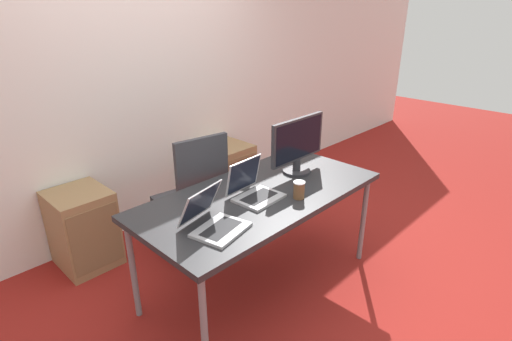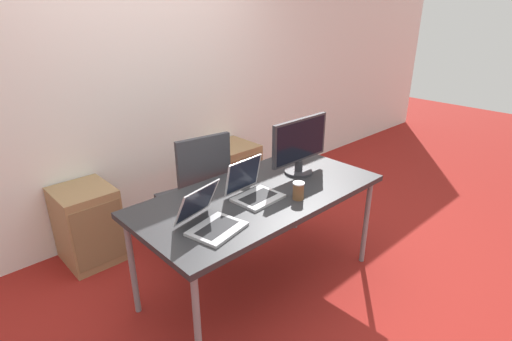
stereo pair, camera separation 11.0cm
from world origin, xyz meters
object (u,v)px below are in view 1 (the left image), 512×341
cabinet_right (227,174)px  laptop_left (214,221)px  cabinet_left (83,228)px  coffee_cup_brown (299,190)px  laptop_right (254,190)px  coffee_cup_white (246,178)px  office_chair (193,209)px  monitor (298,145)px

cabinet_right → laptop_left: bearing=-134.0°
cabinet_left → cabinet_right: same height
cabinet_left → coffee_cup_brown: size_ratio=5.35×
laptop_right → coffee_cup_white: size_ratio=3.65×
cabinet_right → laptop_left: size_ratio=1.60×
laptop_right → coffee_cup_brown: (0.20, -0.23, 0.01)m
office_chair → cabinet_left: bearing=146.8°
coffee_cup_brown → laptop_right: bearing=131.4°
laptop_left → coffee_cup_white: 0.64m
laptop_left → monitor: (0.98, 0.18, 0.17)m
laptop_left → monitor: size_ratio=0.71×
office_chair → laptop_right: bearing=-92.4°
laptop_left → coffee_cup_brown: size_ratio=3.34×
laptop_left → monitor: 1.01m
coffee_cup_brown → cabinet_left: bearing=122.0°
cabinet_left → laptop_left: (0.25, -1.33, 0.50)m
monitor → coffee_cup_white: (-0.41, 0.13, -0.18)m
cabinet_left → coffee_cup_white: bearing=-51.2°
cabinet_left → coffee_cup_white: size_ratio=7.29×
laptop_left → laptop_right: laptop_right is taller
laptop_right → coffee_cup_white: (0.12, 0.19, -0.01)m
cabinet_left → monitor: bearing=-43.0°
coffee_cup_white → coffee_cup_brown: coffee_cup_brown is taller
coffee_cup_brown → cabinet_right: bearing=66.0°
cabinet_right → coffee_cup_brown: bearing=-114.0°
laptop_left → coffee_cup_brown: (0.64, -0.11, 0.01)m
cabinet_left → laptop_right: 1.48m
monitor → laptop_right: bearing=-173.3°
coffee_cup_white → coffee_cup_brown: (0.08, -0.42, 0.02)m
office_chair → coffee_cup_brown: office_chair is taller
cabinet_left → cabinet_right: 1.54m
office_chair → cabinet_right: bearing=30.6°
office_chair → laptop_left: office_chair is taller
cabinet_left → monitor: (1.23, -1.15, 0.67)m
laptop_right → monitor: monitor is taller
laptop_right → laptop_left: bearing=-165.3°
cabinet_right → monitor: monitor is taller
laptop_left → coffee_cup_brown: laptop_left is taller
cabinet_left → monitor: size_ratio=1.14×
laptop_right → coffee_cup_brown: 0.30m
office_chair → cabinet_right: 0.94m
cabinet_right → coffee_cup_white: (-0.72, -1.02, 0.49)m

